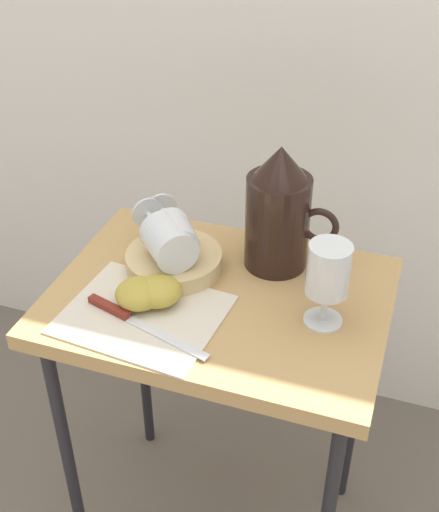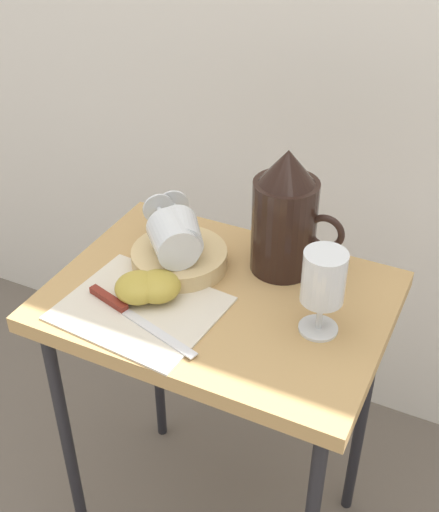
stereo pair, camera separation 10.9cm
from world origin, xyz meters
name	(u,v)px [view 1 (the left image)]	position (x,y,z in m)	size (l,w,h in m)	color
table	(220,325)	(0.00, 0.00, 0.59)	(0.58, 0.42, 0.66)	tan
linen_napkin	(143,314)	(-0.10, -0.09, 0.66)	(0.25, 0.21, 0.00)	beige
basket_tray	(174,261)	(-0.10, 0.04, 0.68)	(0.17, 0.17, 0.04)	tan
pitcher	(278,219)	(0.07, 0.12, 0.76)	(0.17, 0.11, 0.23)	black
wine_glass_upright	(328,274)	(0.18, -0.01, 0.76)	(0.07, 0.07, 0.15)	silver
wine_glass_tipped_near	(174,236)	(-0.10, 0.04, 0.73)	(0.14, 0.16, 0.07)	silver
wine_glass_tipped_far	(168,241)	(-0.10, 0.02, 0.74)	(0.16, 0.16, 0.08)	silver
apple_half_left	(158,291)	(-0.09, -0.06, 0.69)	(0.08, 0.08, 0.04)	#B29938
apple_half_right	(139,294)	(-0.12, -0.07, 0.69)	(0.08, 0.08, 0.04)	#B29938
knife	(129,318)	(-0.12, -0.12, 0.67)	(0.24, 0.08, 0.01)	silver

